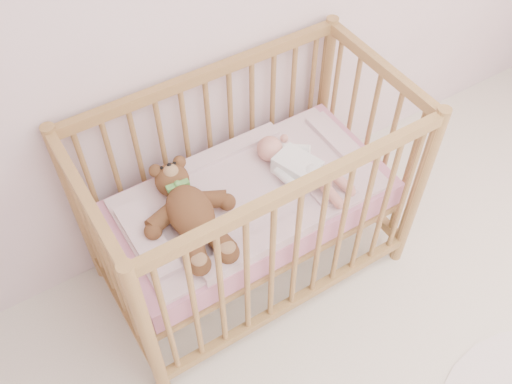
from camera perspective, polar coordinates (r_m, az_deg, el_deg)
crib at (r=2.49m, az=-0.61°, el=-1.01°), size 1.36×0.76×1.00m
mattress at (r=2.50m, az=-0.61°, el=-1.22°), size 1.22×0.62×0.13m
blanket at (r=2.44m, az=-0.62°, el=-0.13°), size 1.10×0.58×0.06m
baby at (r=2.46m, az=4.17°, el=2.86°), size 0.40×0.57×0.12m
teddy_bear at (r=2.29m, az=-6.58°, el=-2.07°), size 0.46×0.61×0.16m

